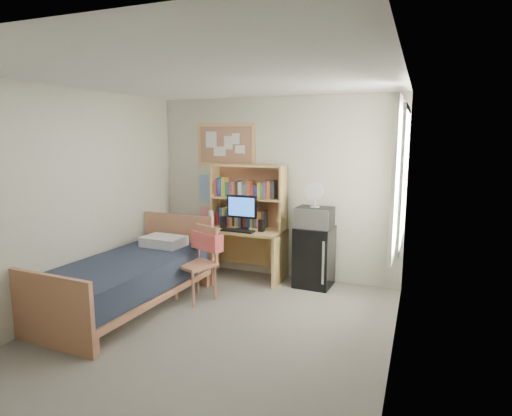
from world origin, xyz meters
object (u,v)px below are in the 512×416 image
at_px(desk_fan, 315,196).
at_px(desk, 244,253).
at_px(monitor, 242,213).
at_px(speaker_left, 223,222).
at_px(mini_fridge, 314,256).
at_px(bed, 127,284).
at_px(bulletin_board, 226,145).
at_px(desk_chair, 195,264).
at_px(microwave, 315,217).
at_px(speaker_right, 261,225).

bearing_deg(desk_fan, desk, -175.60).
bearing_deg(monitor, speaker_left, -180.00).
bearing_deg(mini_fridge, bed, -137.32).
distance_m(desk, monitor, 0.61).
height_order(bulletin_board, monitor, bulletin_board).
bearing_deg(desk_fan, monitor, -172.28).
relative_size(bulletin_board, desk, 0.80).
distance_m(bed, monitor, 1.85).
height_order(desk, desk_chair, desk_chair).
bearing_deg(bed, microwave, 42.43).
bearing_deg(monitor, bulletin_board, 141.04).
bearing_deg(mini_fridge, monitor, -171.19).
distance_m(desk_chair, speaker_right, 1.13).
xyz_separation_m(bulletin_board, monitor, (0.40, -0.36, -0.95)).
xyz_separation_m(bulletin_board, speaker_left, (0.11, -0.34, -1.11)).
height_order(desk, microwave, microwave).
bearing_deg(desk_fan, bed, -137.66).
bearing_deg(mini_fridge, speaker_right, -167.80).
xyz_separation_m(mini_fridge, microwave, (-0.00, -0.02, 0.55)).
bearing_deg(desk_chair, speaker_left, 116.24).
relative_size(speaker_left, speaker_right, 0.95).
distance_m(monitor, desk_fan, 1.07).
height_order(monitor, speaker_left, monitor).
xyz_separation_m(bulletin_board, speaker_right, (0.70, -0.37, -1.10)).
distance_m(monitor, speaker_right, 0.34).
height_order(speaker_left, microwave, microwave).
distance_m(desk, mini_fridge, 1.03).
distance_m(mini_fridge, desk_fan, 0.84).
bearing_deg(bulletin_board, speaker_left, -72.99).
bearing_deg(desk, bulletin_board, 146.36).
relative_size(bulletin_board, bed, 0.44).
bearing_deg(speaker_left, microwave, 5.67).
xyz_separation_m(speaker_right, desk_fan, (0.73, 0.10, 0.44)).
bearing_deg(bulletin_board, mini_fridge, -9.77).
xyz_separation_m(mini_fridge, speaker_left, (-1.33, -0.10, 0.40)).
bearing_deg(bed, mini_fridge, 42.78).
distance_m(desk_chair, desk_fan, 1.82).
bearing_deg(speaker_right, desk, 168.69).
bearing_deg(speaker_right, bed, -126.15).
distance_m(bulletin_board, speaker_left, 1.16).
distance_m(bed, speaker_left, 1.68).
bearing_deg(speaker_right, desk_fan, 10.28).
distance_m(mini_fridge, speaker_right, 0.85).
bearing_deg(speaker_left, monitor, 0.00).
distance_m(bulletin_board, microwave, 1.75).
relative_size(bulletin_board, monitor, 1.93).
distance_m(bulletin_board, bed, 2.50).
relative_size(bed, speaker_left, 12.73).
bearing_deg(mini_fridge, desk, -174.49).
relative_size(mini_fridge, speaker_left, 4.91).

